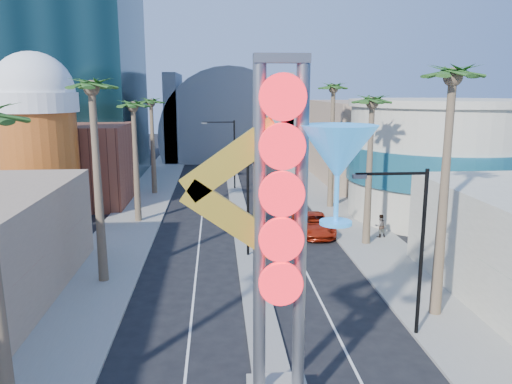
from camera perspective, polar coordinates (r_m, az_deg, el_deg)
The scene contains 20 objects.
sidewalk_west at distance 49.96m, azimuth -12.99°, elevation -1.81°, with size 5.00×100.00×0.15m, color gray.
sidewalk_east at distance 50.76m, azimuth 8.74°, elevation -1.43°, with size 5.00×100.00×0.15m, color gray.
median at distance 52.38m, azimuth -2.19°, elevation -0.89°, with size 1.60×84.00×0.15m, color gray.
brick_filler_west at distance 53.47m, azimuth -19.64°, elevation 2.97°, with size 10.00×10.00×8.00m, color brown.
filler_east at distance 64.04m, azimuth 11.90°, elevation 5.62°, with size 10.00×20.00×10.00m, color #A08367.
beer_mug at distance 45.73m, azimuth -23.74°, elevation 6.16°, with size 7.00×7.00×14.50m.
turquoise_building at distance 47.95m, azimuth 20.27°, elevation 3.50°, with size 16.60×16.60×10.60m.
canopy at distance 85.42m, azimuth -3.20°, elevation 6.84°, with size 22.00×16.00×22.00m.
neon_sign at distance 16.83m, azimuth 5.56°, elevation -2.61°, with size 6.53×2.60×12.55m.
streetlight_0 at distance 33.84m, azimuth -0.01°, elevation 0.47°, with size 3.79×0.25×8.00m.
streetlight_1 at distance 57.49m, azimuth -3.03°, elevation 5.07°, with size 3.79×0.25×8.00m.
streetlight_2 at distance 23.80m, azimuth 17.46°, elevation -5.01°, with size 3.45×0.25×8.00m.
palm_1 at distance 29.90m, azimuth -18.21°, elevation 9.90°, with size 2.40×2.40×12.70m.
palm_2 at distance 43.68m, azimuth -13.84°, elevation 8.74°, with size 2.40×2.40×11.20m.
palm_3 at distance 55.56m, azimuth -11.89°, elevation 9.38°, with size 2.40×2.40×11.20m.
palm_5 at distance 25.63m, azimuth 21.46°, elevation 10.48°, with size 2.40×2.40×13.20m.
palm_6 at distance 36.84m, azimuth 13.12°, elevation 9.00°, with size 2.40×2.40×11.70m.
palm_7 at distance 48.39m, azimuth 8.82°, elevation 10.78°, with size 2.40×2.40×12.70m.
red_pickup at distance 40.39m, azimuth 6.58°, elevation -3.66°, with size 2.76×5.98×1.66m, color #A9220D.
pedestrian_b at distance 40.00m, azimuth 14.01°, elevation -3.77°, with size 0.87×0.68×1.80m, color gray.
Camera 1 is at (-2.11, -13.09, 11.43)m, focal length 35.00 mm.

